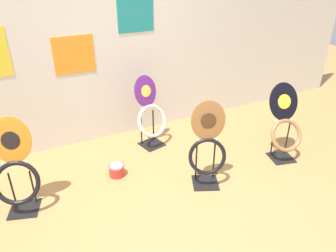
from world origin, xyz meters
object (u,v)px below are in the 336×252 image
(toilet_seat_display_jazz_black, at_px, (285,125))
(toilet_seat_display_orange_sun, at_px, (16,172))
(toilet_seat_display_woodgrain, at_px, (207,149))
(paint_can, at_px, (117,170))
(toilet_seat_display_purple_note, at_px, (150,114))

(toilet_seat_display_jazz_black, xyz_separation_m, toilet_seat_display_orange_sun, (-2.96, 0.42, -0.00))
(toilet_seat_display_jazz_black, distance_m, toilet_seat_display_woodgrain, 1.13)
(toilet_seat_display_jazz_black, distance_m, paint_can, 2.06)
(toilet_seat_display_jazz_black, relative_size, toilet_seat_display_orange_sun, 0.96)
(toilet_seat_display_purple_note, bearing_deg, paint_can, -143.60)
(toilet_seat_display_woodgrain, height_order, paint_can, toilet_seat_display_woodgrain)
(toilet_seat_display_jazz_black, bearing_deg, toilet_seat_display_orange_sun, 172.01)
(toilet_seat_display_orange_sun, bearing_deg, toilet_seat_display_purple_note, 19.54)
(toilet_seat_display_purple_note, height_order, toilet_seat_display_woodgrain, toilet_seat_display_woodgrain)
(toilet_seat_display_woodgrain, xyz_separation_m, paint_can, (-0.83, 0.58, -0.37))
(paint_can, bearing_deg, toilet_seat_display_purple_note, 36.40)
(toilet_seat_display_jazz_black, height_order, toilet_seat_display_woodgrain, toilet_seat_display_woodgrain)
(toilet_seat_display_orange_sun, height_order, toilet_seat_display_woodgrain, toilet_seat_display_woodgrain)
(toilet_seat_display_orange_sun, xyz_separation_m, toilet_seat_display_woodgrain, (1.83, -0.46, 0.00))
(toilet_seat_display_orange_sun, relative_size, paint_can, 5.38)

